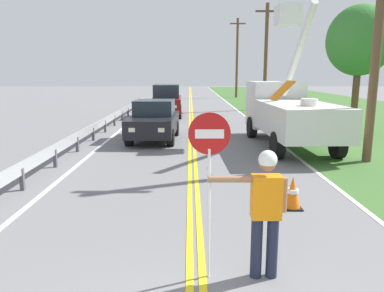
% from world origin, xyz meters
% --- Properties ---
extents(grass_verge_right, '(16.00, 110.00, 0.01)m').
position_xyz_m(grass_verge_right, '(11.60, 20.00, 0.00)').
color(grass_verge_right, '#3D662D').
rests_on(grass_verge_right, ground).
extents(centerline_yellow_left, '(0.11, 110.00, 0.01)m').
position_xyz_m(centerline_yellow_left, '(-0.09, 20.00, 0.01)').
color(centerline_yellow_left, yellow).
rests_on(centerline_yellow_left, ground).
extents(centerline_yellow_right, '(0.11, 110.00, 0.01)m').
position_xyz_m(centerline_yellow_right, '(0.09, 20.00, 0.01)').
color(centerline_yellow_right, yellow).
rests_on(centerline_yellow_right, ground).
extents(edge_line_right, '(0.12, 110.00, 0.01)m').
position_xyz_m(edge_line_right, '(3.60, 20.00, 0.01)').
color(edge_line_right, silver).
rests_on(edge_line_right, ground).
extents(edge_line_left, '(0.12, 110.00, 0.01)m').
position_xyz_m(edge_line_left, '(-3.60, 20.00, 0.01)').
color(edge_line_left, silver).
rests_on(edge_line_left, ground).
extents(flagger_worker, '(1.09, 0.25, 1.83)m').
position_xyz_m(flagger_worker, '(0.94, 2.44, 1.05)').
color(flagger_worker, '#1E2338').
rests_on(flagger_worker, ground).
extents(stop_sign_paddle, '(0.56, 0.04, 2.33)m').
position_xyz_m(stop_sign_paddle, '(0.17, 2.44, 1.71)').
color(stop_sign_paddle, silver).
rests_on(stop_sign_paddle, ground).
extents(utility_bucket_truck, '(2.67, 6.88, 5.44)m').
position_xyz_m(utility_bucket_truck, '(3.78, 12.41, 1.41)').
color(utility_bucket_truck, silver).
rests_on(utility_bucket_truck, ground).
extents(oncoming_sedan_nearest, '(2.05, 4.17, 1.70)m').
position_xyz_m(oncoming_sedan_nearest, '(-1.61, 13.43, 0.83)').
color(oncoming_sedan_nearest, black).
rests_on(oncoming_sedan_nearest, ground).
extents(oncoming_suv_second, '(2.00, 4.65, 2.10)m').
position_xyz_m(oncoming_suv_second, '(-1.60, 22.29, 1.06)').
color(oncoming_suv_second, maroon).
rests_on(oncoming_suv_second, ground).
extents(utility_pole_near, '(1.80, 0.28, 8.49)m').
position_xyz_m(utility_pole_near, '(5.68, 9.42, 4.43)').
color(utility_pole_near, brown).
rests_on(utility_pole_near, ground).
extents(utility_pole_mid, '(1.80, 0.28, 8.01)m').
position_xyz_m(utility_pole_mid, '(5.78, 27.08, 4.19)').
color(utility_pole_mid, brown).
rests_on(utility_pole_mid, ground).
extents(utility_pole_far, '(1.80, 0.28, 8.99)m').
position_xyz_m(utility_pole_far, '(5.43, 42.12, 4.68)').
color(utility_pole_far, brown).
rests_on(utility_pole_far, ground).
extents(traffic_cone_lead, '(0.40, 0.40, 0.70)m').
position_xyz_m(traffic_cone_lead, '(2.09, 5.14, 0.34)').
color(traffic_cone_lead, orange).
rests_on(traffic_cone_lead, ground).
extents(guardrail_left_shoulder, '(0.10, 32.00, 0.71)m').
position_xyz_m(guardrail_left_shoulder, '(-4.20, 14.44, 0.52)').
color(guardrail_left_shoulder, '#9EA0A3').
rests_on(guardrail_left_shoulder, ground).
extents(roadside_tree_verge, '(3.00, 3.00, 5.90)m').
position_xyz_m(roadside_tree_verge, '(7.71, 15.23, 4.27)').
color(roadside_tree_verge, brown).
rests_on(roadside_tree_verge, ground).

